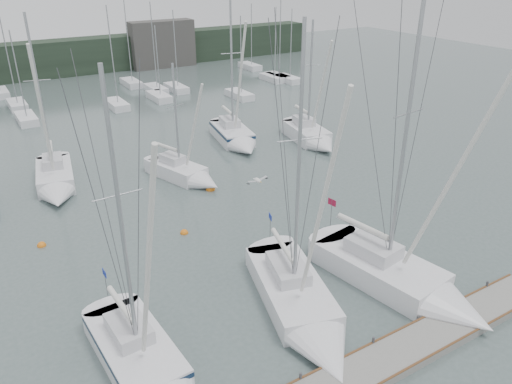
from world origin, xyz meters
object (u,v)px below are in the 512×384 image
Objects in this scene: sailboat_mid_d at (237,138)px; buoy_c at (42,246)px; sailboat_near_center at (306,315)px; sailboat_mid_c at (188,175)px; sailboat_near_left at (150,374)px; buoy_b at (211,190)px; sailboat_near_right at (413,286)px; sailboat_mid_e at (313,138)px; sailboat_mid_b at (56,183)px; buoy_a at (184,233)px.

sailboat_mid_d is 25.66× the size of buoy_c.
sailboat_mid_c is at bearing 99.12° from sailboat_near_center.
buoy_b is (10.64, 15.63, -0.56)m from sailboat_near_left.
sailboat_near_right is 1.34× the size of sailboat_mid_e.
sailboat_mid_b is 1.13× the size of sailboat_mid_e.
sailboat_near_left is at bearing -129.57° from sailboat_mid_e.
sailboat_near_right is at bearing -87.54° from sailboat_mid_d.
sailboat_mid_b is 8.15m from buoy_c.
sailboat_near_center is at bearing -82.81° from buoy_a.
sailboat_near_center is 1.53× the size of sailboat_mid_c.
sailboat_mid_d reaches higher than sailboat_mid_b.
sailboat_mid_d is at bearing 15.62° from sailboat_mid_b.
sailboat_near_center is at bearing -5.13° from sailboat_near_left.
sailboat_mid_d is at bearing 83.97° from sailboat_near_center.
sailboat_near_right is at bearing -8.79° from sailboat_near_left.
sailboat_mid_b is at bearing -163.46° from sailboat_mid_d.
sailboat_near_right is at bearing -58.66° from buoy_a.
sailboat_mid_c is at bearing -162.52° from sailboat_mid_e.
sailboat_near_right reaches higher than buoy_b.
sailboat_near_left is at bearing -82.62° from buoy_c.
sailboat_near_center is at bearing -101.43° from sailboat_mid_d.
sailboat_near_center is 0.93× the size of sailboat_near_right.
sailboat_near_center is 17.00m from buoy_c.
sailboat_near_right is at bearing -104.35° from sailboat_mid_e.
sailboat_near_right reaches higher than sailboat_mid_e.
sailboat_near_left is 21.54m from sailboat_mid_b.
buoy_a is at bearing 56.98° from sailboat_near_left.
sailboat_near_center is 21.52× the size of buoy_b.
buoy_b is (9.92, -5.90, -0.60)m from sailboat_mid_b.
sailboat_mid_b is at bearing -174.37° from sailboat_mid_e.
sailboat_mid_c is (-3.77, 19.43, -0.09)m from sailboat_near_right.
sailboat_mid_e is at bearing 67.87° from sailboat_near_center.
sailboat_mid_d is at bearing 72.83° from sailboat_near_right.
sailboat_near_left reaches higher than sailboat_mid_c.
sailboat_mid_e is at bearing 13.08° from buoy_c.
sailboat_mid_e is 22.23× the size of buoy_c.
buoy_a is (-7.39, 12.14, -0.61)m from sailboat_near_right.
buoy_b is (-3.01, 17.10, -0.61)m from sailboat_near_right.
sailboat_mid_d is at bearing 18.01° from sailboat_mid_c.
buoy_a is (5.53, -10.86, -0.60)m from sailboat_mid_b.
sailboat_near_left is 13.93m from buoy_c.
sailboat_mid_b reaches higher than buoy_b.
sailboat_near_left is 28.90m from sailboat_mid_d.
buoy_c is (-15.43, 15.27, -0.61)m from sailboat_near_right.
sailboat_near_left is at bearing -124.24° from buoy_b.
buoy_a is at bearing -120.44° from sailboat_mid_d.
sailboat_near_left reaches higher than buoy_a.
sailboat_mid_e is at bearing 5.01° from sailboat_mid_b.
buoy_c is at bearing 126.36° from sailboat_near_right.
sailboat_mid_b is 0.98× the size of sailboat_mid_d.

